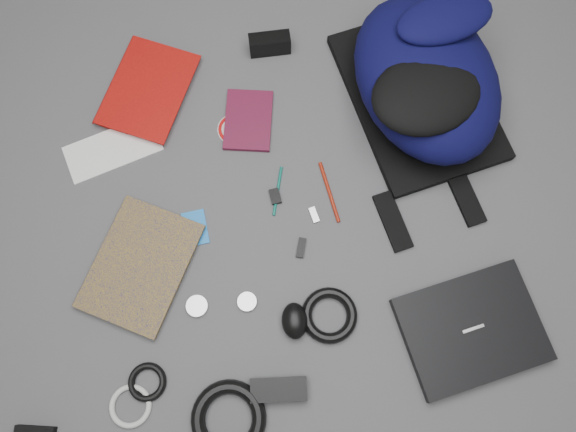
{
  "coord_description": "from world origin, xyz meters",
  "views": [
    {
      "loc": [
        -0.01,
        -0.37,
        1.33
      ],
      "look_at": [
        0.0,
        0.0,
        0.02
      ],
      "focal_mm": 35.0,
      "sensor_mm": 36.0,
      "label": 1
    }
  ],
  "objects_px": {
    "compact_camera": "(270,44)",
    "dvd_case": "(248,120)",
    "comic_book": "(101,250)",
    "backpack": "(426,78)",
    "laptop": "(471,329)",
    "power_brick": "(279,389)",
    "textbook_red": "(113,79)",
    "mouse": "(295,321)"
  },
  "relations": [
    {
      "from": "compact_camera",
      "to": "dvd_case",
      "type": "bearing_deg",
      "value": -112.13
    },
    {
      "from": "comic_book",
      "to": "backpack",
      "type": "bearing_deg",
      "value": 48.67
    },
    {
      "from": "laptop",
      "to": "comic_book",
      "type": "height_order",
      "value": "laptop"
    },
    {
      "from": "laptop",
      "to": "dvd_case",
      "type": "height_order",
      "value": "laptop"
    },
    {
      "from": "backpack",
      "to": "power_brick",
      "type": "distance_m",
      "value": 0.81
    },
    {
      "from": "textbook_red",
      "to": "comic_book",
      "type": "height_order",
      "value": "textbook_red"
    },
    {
      "from": "laptop",
      "to": "mouse",
      "type": "height_order",
      "value": "mouse"
    },
    {
      "from": "compact_camera",
      "to": "power_brick",
      "type": "xyz_separation_m",
      "value": [
        -0.0,
        -0.87,
        -0.01
      ]
    },
    {
      "from": "textbook_red",
      "to": "dvd_case",
      "type": "relative_size",
      "value": 1.59
    },
    {
      "from": "textbook_red",
      "to": "comic_book",
      "type": "distance_m",
      "value": 0.46
    },
    {
      "from": "textbook_red",
      "to": "compact_camera",
      "type": "xyz_separation_m",
      "value": [
        0.41,
        0.08,
        0.02
      ]
    },
    {
      "from": "textbook_red",
      "to": "dvd_case",
      "type": "bearing_deg",
      "value": 0.81
    },
    {
      "from": "textbook_red",
      "to": "mouse",
      "type": "distance_m",
      "value": 0.78
    },
    {
      "from": "laptop",
      "to": "compact_camera",
      "type": "bearing_deg",
      "value": 104.69
    },
    {
      "from": "backpack",
      "to": "textbook_red",
      "type": "distance_m",
      "value": 0.8
    },
    {
      "from": "mouse",
      "to": "backpack",
      "type": "bearing_deg",
      "value": 56.71
    },
    {
      "from": "laptop",
      "to": "compact_camera",
      "type": "distance_m",
      "value": 0.87
    },
    {
      "from": "dvd_case",
      "to": "mouse",
      "type": "distance_m",
      "value": 0.52
    },
    {
      "from": "backpack",
      "to": "power_brick",
      "type": "relative_size",
      "value": 4.1
    },
    {
      "from": "comic_book",
      "to": "dvd_case",
      "type": "relative_size",
      "value": 1.75
    },
    {
      "from": "compact_camera",
      "to": "mouse",
      "type": "relative_size",
      "value": 1.29
    },
    {
      "from": "textbook_red",
      "to": "comic_book",
      "type": "relative_size",
      "value": 0.91
    },
    {
      "from": "textbook_red",
      "to": "comic_book",
      "type": "bearing_deg",
      "value": -70.51
    },
    {
      "from": "backpack",
      "to": "compact_camera",
      "type": "xyz_separation_m",
      "value": [
        -0.38,
        0.16,
        -0.08
      ]
    },
    {
      "from": "compact_camera",
      "to": "comic_book",
      "type": "bearing_deg",
      "value": -133.72
    },
    {
      "from": "laptop",
      "to": "comic_book",
      "type": "xyz_separation_m",
      "value": [
        -0.86,
        0.22,
        -0.0
      ]
    },
    {
      "from": "backpack",
      "to": "comic_book",
      "type": "bearing_deg",
      "value": -171.8
    },
    {
      "from": "mouse",
      "to": "compact_camera",
      "type": "bearing_deg",
      "value": 90.94
    },
    {
      "from": "dvd_case",
      "to": "mouse",
      "type": "xyz_separation_m",
      "value": [
        0.1,
        -0.51,
        0.02
      ]
    },
    {
      "from": "comic_book",
      "to": "dvd_case",
      "type": "distance_m",
      "value": 0.49
    },
    {
      "from": "comic_book",
      "to": "power_brick",
      "type": "height_order",
      "value": "power_brick"
    },
    {
      "from": "laptop",
      "to": "textbook_red",
      "type": "height_order",
      "value": "laptop"
    },
    {
      "from": "backpack",
      "to": "compact_camera",
      "type": "height_order",
      "value": "backpack"
    },
    {
      "from": "textbook_red",
      "to": "compact_camera",
      "type": "height_order",
      "value": "compact_camera"
    },
    {
      "from": "backpack",
      "to": "dvd_case",
      "type": "height_order",
      "value": "backpack"
    },
    {
      "from": "textbook_red",
      "to": "dvd_case",
      "type": "height_order",
      "value": "textbook_red"
    },
    {
      "from": "backpack",
      "to": "textbook_red",
      "type": "bearing_deg",
      "value": 157.32
    },
    {
      "from": "compact_camera",
      "to": "power_brick",
      "type": "relative_size",
      "value": 0.86
    },
    {
      "from": "compact_camera",
      "to": "laptop",
      "type": "bearing_deg",
      "value": -65.08
    },
    {
      "from": "backpack",
      "to": "power_brick",
      "type": "bearing_deg",
      "value": -135.3
    },
    {
      "from": "dvd_case",
      "to": "backpack",
      "type": "bearing_deg",
      "value": 11.19
    },
    {
      "from": "comic_book",
      "to": "compact_camera",
      "type": "relative_size",
      "value": 2.7
    }
  ]
}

